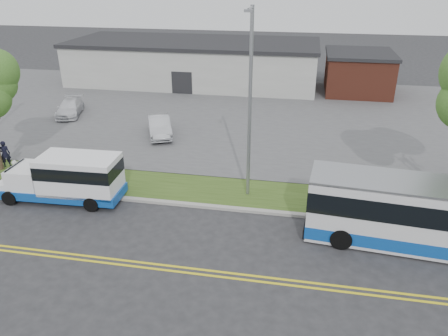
% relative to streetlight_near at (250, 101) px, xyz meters
% --- Properties ---
extents(ground, '(140.00, 140.00, 0.00)m').
position_rel_streetlight_near_xyz_m(ground, '(-3.00, -2.73, -5.23)').
color(ground, '#28282B').
rests_on(ground, ground).
extents(lane_line_north, '(70.00, 0.12, 0.01)m').
position_rel_streetlight_near_xyz_m(lane_line_north, '(-3.00, -6.58, -5.23)').
color(lane_line_north, yellow).
rests_on(lane_line_north, ground).
extents(lane_line_south, '(70.00, 0.12, 0.01)m').
position_rel_streetlight_near_xyz_m(lane_line_south, '(-3.00, -6.88, -5.23)').
color(lane_line_south, yellow).
rests_on(lane_line_south, ground).
extents(curb, '(80.00, 0.30, 0.15)m').
position_rel_streetlight_near_xyz_m(curb, '(-3.00, -1.63, -5.16)').
color(curb, '#9E9B93').
rests_on(curb, ground).
extents(verge, '(80.00, 3.30, 0.10)m').
position_rel_streetlight_near_xyz_m(verge, '(-3.00, 0.17, -5.18)').
color(verge, '#2F4416').
rests_on(verge, ground).
extents(parking_lot, '(80.00, 25.00, 0.10)m').
position_rel_streetlight_near_xyz_m(parking_lot, '(-3.00, 14.27, -5.18)').
color(parking_lot, '#4C4C4F').
rests_on(parking_lot, ground).
extents(commercial_building, '(25.40, 10.40, 4.35)m').
position_rel_streetlight_near_xyz_m(commercial_building, '(-9.00, 24.27, -3.05)').
color(commercial_building, '#9E9E99').
rests_on(commercial_building, ground).
extents(brick_wing, '(6.30, 7.30, 3.90)m').
position_rel_streetlight_near_xyz_m(brick_wing, '(7.50, 23.27, -3.27)').
color(brick_wing, brown).
rests_on(brick_wing, ground).
extents(streetlight_near, '(0.35, 1.53, 9.50)m').
position_rel_streetlight_near_xyz_m(streetlight_near, '(0.00, 0.00, 0.00)').
color(streetlight_near, gray).
rests_on(streetlight_near, verge).
extents(shuttle_bus, '(6.55, 2.38, 2.48)m').
position_rel_streetlight_near_xyz_m(shuttle_bus, '(-9.00, -2.11, -3.91)').
color(shuttle_bus, '#0E4398').
rests_on(shuttle_bus, ground).
extents(transit_bus, '(11.01, 3.44, 3.00)m').
position_rel_streetlight_near_xyz_m(transit_bus, '(8.49, -3.19, -3.71)').
color(transit_bus, silver).
rests_on(transit_bus, ground).
extents(pedestrian, '(0.72, 0.66, 1.65)m').
position_rel_streetlight_near_xyz_m(pedestrian, '(-14.84, 0.87, -4.31)').
color(pedestrian, black).
rests_on(pedestrian, verge).
extents(parked_car_a, '(3.05, 4.54, 1.42)m').
position_rel_streetlight_near_xyz_m(parked_car_a, '(-7.47, 7.84, -4.42)').
color(parked_car_a, '#ACAEB4').
rests_on(parked_car_a, parking_lot).
extents(parked_car_b, '(2.86, 4.52, 1.22)m').
position_rel_streetlight_near_xyz_m(parked_car_b, '(-16.21, 11.09, -4.52)').
color(parked_car_b, silver).
rests_on(parked_car_b, parking_lot).
extents(grocery_bag_left, '(0.32, 0.32, 0.32)m').
position_rel_streetlight_near_xyz_m(grocery_bag_left, '(-15.14, 0.62, -4.97)').
color(grocery_bag_left, white).
rests_on(grocery_bag_left, verge).
extents(grocery_bag_right, '(0.32, 0.32, 0.32)m').
position_rel_streetlight_near_xyz_m(grocery_bag_right, '(-14.54, 1.12, -4.97)').
color(grocery_bag_right, white).
rests_on(grocery_bag_right, verge).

